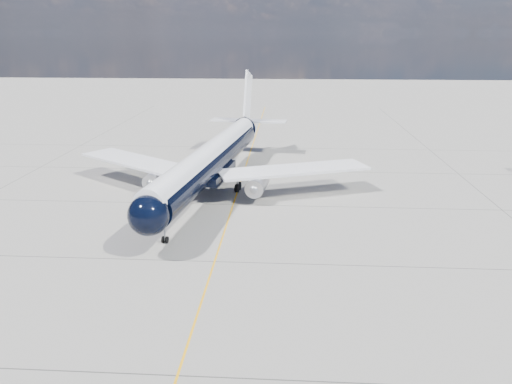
% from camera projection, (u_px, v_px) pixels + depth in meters
% --- Properties ---
extents(ground, '(320.00, 320.00, 0.00)m').
position_uv_depth(ground, '(237.00, 191.00, 61.81)').
color(ground, gray).
rests_on(ground, ground).
extents(taxiway_centerline, '(0.16, 160.00, 0.01)m').
position_uv_depth(taxiway_centerline, '(233.00, 205.00, 57.06)').
color(taxiway_centerline, '#EDA00C').
rests_on(taxiway_centerline, ground).
extents(main_airliner, '(37.76, 46.28, 13.38)m').
position_uv_depth(main_airliner, '(213.00, 158.00, 61.14)').
color(main_airliner, black).
rests_on(main_airliner, ground).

